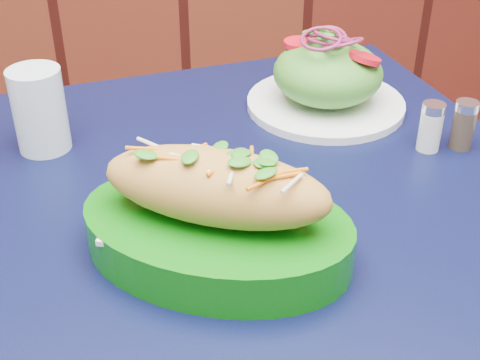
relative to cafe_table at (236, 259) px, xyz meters
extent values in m
cube|color=black|center=(0.00, 0.00, 0.07)|extent=(0.96, 0.96, 0.03)
cylinder|color=black|center=(0.25, 0.39, -0.30)|extent=(0.04, 0.04, 0.72)
cube|color=white|center=(-0.03, -0.10, 0.13)|extent=(0.24, 0.18, 0.01)
ellipsoid|color=gold|center=(-0.03, -0.10, 0.17)|extent=(0.25, 0.17, 0.08)
cylinder|color=white|center=(0.16, 0.23, 0.09)|extent=(0.24, 0.24, 0.01)
ellipsoid|color=#4C992D|center=(0.16, 0.23, 0.14)|extent=(0.16, 0.16, 0.09)
cylinder|color=red|center=(0.20, 0.20, 0.18)|extent=(0.05, 0.05, 0.01)
cylinder|color=red|center=(0.12, 0.27, 0.18)|extent=(0.05, 0.05, 0.01)
cylinder|color=red|center=(0.16, 0.28, 0.18)|extent=(0.05, 0.05, 0.01)
torus|color=maroon|center=(0.16, 0.23, 0.19)|extent=(0.06, 0.06, 0.01)
torus|color=maroon|center=(0.16, 0.23, 0.20)|extent=(0.06, 0.06, 0.01)
torus|color=maroon|center=(0.16, 0.23, 0.20)|extent=(0.06, 0.06, 0.01)
torus|color=maroon|center=(0.16, 0.23, 0.20)|extent=(0.06, 0.06, 0.01)
torus|color=maroon|center=(0.16, 0.23, 0.21)|extent=(0.06, 0.06, 0.01)
cylinder|color=silver|center=(-0.24, 0.16, 0.14)|extent=(0.07, 0.07, 0.11)
cylinder|color=white|center=(0.27, 0.10, 0.12)|extent=(0.03, 0.03, 0.06)
cylinder|color=silver|center=(0.27, 0.10, 0.15)|extent=(0.03, 0.03, 0.01)
cylinder|color=#3F3326|center=(0.31, 0.10, 0.12)|extent=(0.03, 0.03, 0.06)
cylinder|color=silver|center=(0.31, 0.10, 0.15)|extent=(0.03, 0.03, 0.01)
camera|label=1|loc=(-0.07, -0.65, 0.54)|focal=50.00mm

